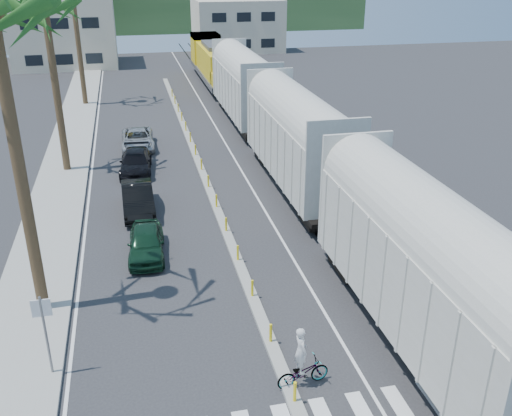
% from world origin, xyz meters
% --- Properties ---
extents(ground, '(140.00, 140.00, 0.00)m').
position_xyz_m(ground, '(0.00, 0.00, 0.00)').
color(ground, '#28282B').
rests_on(ground, ground).
extents(sidewalk, '(3.00, 90.00, 0.15)m').
position_xyz_m(sidewalk, '(-8.50, 25.00, 0.07)').
color(sidewalk, gray).
rests_on(sidewalk, ground).
extents(rails, '(1.56, 100.00, 0.06)m').
position_xyz_m(rails, '(5.00, 28.00, 0.03)').
color(rails, black).
rests_on(rails, ground).
extents(median, '(0.45, 60.00, 0.85)m').
position_xyz_m(median, '(0.00, 19.96, 0.09)').
color(median, gray).
rests_on(median, ground).
extents(lane_markings, '(9.42, 90.00, 0.01)m').
position_xyz_m(lane_markings, '(-2.15, 25.00, 0.00)').
color(lane_markings, silver).
rests_on(lane_markings, ground).
extents(freight_train, '(3.00, 60.94, 5.85)m').
position_xyz_m(freight_train, '(5.00, 21.67, 2.91)').
color(freight_train, beige).
rests_on(freight_train, ground).
extents(street_sign, '(0.60, 0.08, 3.00)m').
position_xyz_m(street_sign, '(-7.30, 2.00, 1.97)').
color(street_sign, slate).
rests_on(street_sign, ground).
extents(buildings, '(38.00, 27.00, 10.00)m').
position_xyz_m(buildings, '(-6.41, 71.66, 4.36)').
color(buildings, beige).
rests_on(buildings, ground).
extents(car_lead, '(2.04, 4.12, 1.34)m').
position_xyz_m(car_lead, '(-3.91, 9.54, 0.67)').
color(car_lead, '#10311E').
rests_on(car_lead, ground).
extents(car_second, '(1.77, 4.61, 1.50)m').
position_xyz_m(car_second, '(-4.10, 14.59, 0.75)').
color(car_second, black).
rests_on(car_second, ground).
extents(car_third, '(2.59, 4.96, 1.36)m').
position_xyz_m(car_third, '(-4.03, 20.75, 0.68)').
color(car_third, black).
rests_on(car_third, ground).
extents(car_rear, '(2.29, 4.84, 1.33)m').
position_xyz_m(car_rear, '(-3.74, 25.78, 0.67)').
color(car_rear, '#A6A9AB').
rests_on(car_rear, ground).
extents(cyclist, '(1.13, 1.94, 2.16)m').
position_xyz_m(cyclist, '(0.48, -0.19, 0.68)').
color(cyclist, '#9EA0A5').
rests_on(cyclist, ground).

